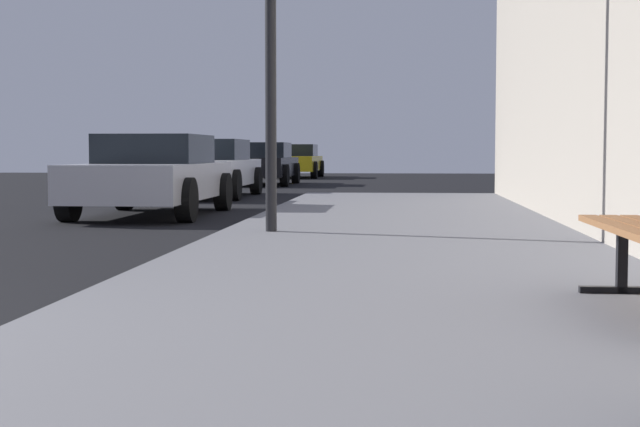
# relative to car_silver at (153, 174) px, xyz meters

# --- Properties ---
(sidewalk) EXTENTS (4.00, 32.00, 0.15)m
(sidewalk) POSITION_rel_car_silver_xyz_m (3.93, -10.92, -0.57)
(sidewalk) COLOR slate
(sidewalk) RESTS_ON ground_plane
(car_silver) EXTENTS (1.94, 4.33, 1.27)m
(car_silver) POSITION_rel_car_silver_xyz_m (0.00, 0.00, 0.00)
(car_silver) COLOR #B7B7BF
(car_silver) RESTS_ON ground_plane
(car_white) EXTENTS (2.02, 4.54, 1.27)m
(car_white) POSITION_rel_car_silver_xyz_m (-0.41, 6.03, 0.00)
(car_white) COLOR white
(car_white) RESTS_ON ground_plane
(car_black) EXTENTS (2.01, 4.44, 1.27)m
(car_black) POSITION_rel_car_silver_xyz_m (-0.34, 13.77, 0.00)
(car_black) COLOR black
(car_black) RESTS_ON ground_plane
(car_yellow) EXTENTS (1.95, 4.53, 1.27)m
(car_yellow) POSITION_rel_car_silver_xyz_m (-0.20, 21.71, 0.00)
(car_yellow) COLOR yellow
(car_yellow) RESTS_ON ground_plane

